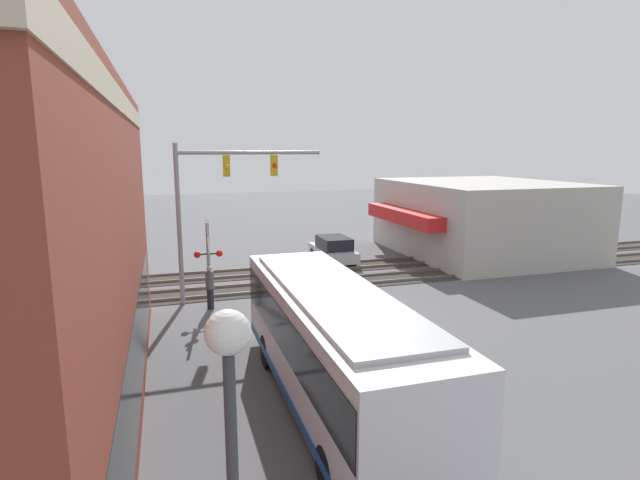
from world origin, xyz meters
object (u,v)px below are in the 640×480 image
object	(u,v)px
city_bus	(333,342)
crossing_signal	(208,254)
parked_car_silver	(333,250)
pedestrian_at_crossing	(210,287)
pedestrian_near_bus	(375,339)

from	to	relation	value
city_bus	crossing_signal	xyz separation A→B (m)	(9.32, 2.31, 0.56)
parked_car_silver	pedestrian_at_crossing	world-z (taller)	pedestrian_at_crossing
city_bus	crossing_signal	distance (m)	9.62
crossing_signal	pedestrian_near_bus	distance (m)	8.67
parked_car_silver	pedestrian_near_bus	xyz separation A→B (m)	(-13.99, 3.37, 0.16)
city_bus	pedestrian_at_crossing	world-z (taller)	city_bus
crossing_signal	pedestrian_at_crossing	size ratio (longest dim) A/B	2.08
crossing_signal	pedestrian_near_bus	size ratio (longest dim) A/B	2.25
crossing_signal	pedestrian_at_crossing	distance (m)	1.37
parked_car_silver	pedestrian_near_bus	bearing A→B (deg)	166.45
city_bus	parked_car_silver	world-z (taller)	city_bus
city_bus	pedestrian_at_crossing	xyz separation A→B (m)	(9.09, 2.32, -0.79)
crossing_signal	parked_car_silver	bearing A→B (deg)	-49.34
parked_car_silver	pedestrian_at_crossing	xyz separation A→B (m)	(-6.85, 7.72, 0.24)
pedestrian_near_bus	city_bus	bearing A→B (deg)	133.97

